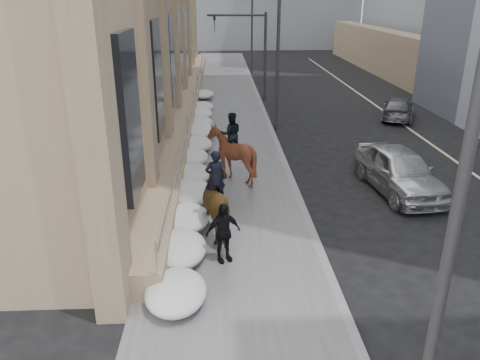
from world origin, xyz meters
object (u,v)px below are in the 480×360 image
at_px(mounted_horse_left, 222,202).
at_px(mounted_horse_right, 231,152).
at_px(car_silver, 399,170).
at_px(car_grey, 398,108).
at_px(pedestrian, 223,233).

relative_size(mounted_horse_left, mounted_horse_right, 0.97).
distance_m(car_silver, car_grey, 11.97).
distance_m(mounted_horse_left, pedestrian, 1.63).
bearing_deg(car_grey, car_silver, 92.86).
distance_m(mounted_horse_left, car_grey, 18.23).
xyz_separation_m(mounted_horse_left, car_grey, (10.90, 14.60, -0.55)).
relative_size(mounted_horse_left, car_grey, 0.61).
relative_size(mounted_horse_right, car_grey, 0.63).
distance_m(mounted_horse_left, car_silver, 7.59).
distance_m(mounted_horse_left, mounted_horse_right, 4.57).
height_order(pedestrian, car_grey, pedestrian).
xyz_separation_m(mounted_horse_right, pedestrian, (-0.41, -6.17, -0.30)).
bearing_deg(mounted_horse_right, car_silver, 163.54).
xyz_separation_m(pedestrian, car_silver, (6.79, 4.98, -0.14)).
bearing_deg(car_grey, pedestrian, 79.01).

